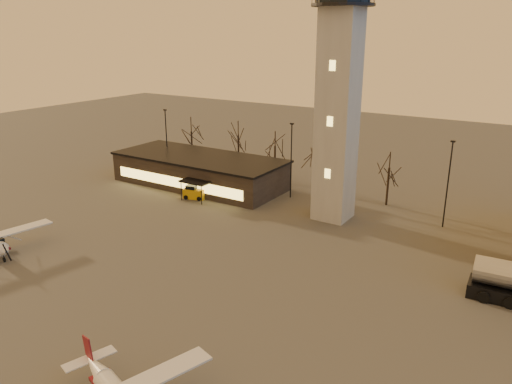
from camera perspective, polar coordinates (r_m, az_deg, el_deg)
ground at (r=38.56m, az=-10.74°, el=-16.40°), size 220.00×220.00×0.00m
control_tower at (r=57.48m, az=9.49°, el=12.51°), size 6.80×6.80×32.60m
terminal at (r=73.10m, az=-6.46°, el=2.47°), size 25.40×12.20×4.30m
light_poles at (r=60.18m, az=9.78°, el=2.14°), size 58.50×12.25×10.14m
tree_row at (r=73.32m, az=2.07°, el=5.66°), size 37.20×9.20×8.80m
service_cart at (r=67.57m, az=-7.05°, el=-0.15°), size 3.18×2.42×1.83m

